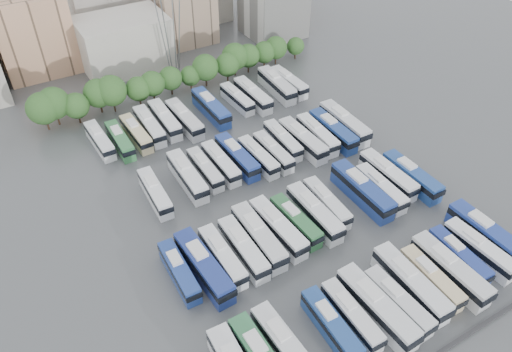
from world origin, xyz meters
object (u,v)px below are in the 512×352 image
bus_r1_s13 (412,176)px  bus_r3_s7 (211,108)px  bus_r0_s12 (479,249)px  bus_r1_s7 (314,213)px  bus_r1_s10 (362,190)px  bus_r3_s2 (136,133)px  bus_r0_s8 (410,283)px  bus_r1_s6 (296,221)px  bus_r0_s7 (398,302)px  bus_r2_s8 (273,152)px  bus_r2_s13 (344,123)px  bus_r3_s10 (253,95)px  bus_r0_s13 (486,234)px  bus_r3_s13 (289,82)px  bus_r0_s10 (450,270)px  bus_r1_s1 (204,266)px  bus_r1_s8 (327,203)px  bus_r0_s4 (331,325)px  bus_r1_s2 (222,257)px  bus_r0_s11 (459,256)px  bus_r2_s9 (283,140)px  bus_r2_s5 (221,163)px  bus_r3_s4 (165,119)px  bus_r1_s0 (179,271)px  bus_r3_s12 (277,85)px  bus_r2_s11 (317,134)px  bus_r2_s6 (237,156)px  bus_r1_s12 (388,175)px  bus_r3_s5 (184,119)px  bus_r1_s11 (381,188)px  bus_r1_s4 (259,236)px  bus_r3_s3 (149,126)px  bus_r2_s12 (333,131)px  bus_r2_s7 (258,157)px  bus_r0_s5 (351,315)px  bus_r1_s5 (278,228)px  bus_r0_s6 (377,307)px  bus_r2_s4 (205,169)px  bus_r1_s3 (243,248)px  bus_r2_s3 (187,176)px  bus_r3_s9 (237,98)px  bus_r2_s10 (303,140)px  bus_r3_s0 (100,140)px

bus_r1_s13 → bus_r3_s7: bus_r3_s7 is taller
bus_r0_s12 → bus_r1_s7: 24.73m
bus_r1_s10 → bus_r3_s2: 44.12m
bus_r0_s8 → bus_r1_s10: size_ratio=0.97×
bus_r3_s2 → bus_r1_s6: bearing=-71.8°
bus_r0_s7 → bus_r2_s8: 36.58m
bus_r2_s13 → bus_r3_s10: size_ratio=1.08×
bus_r0_s13 → bus_r3_s13: size_ratio=1.12×
bus_r3_s2 → bus_r1_s10: bearing=-55.3°
bus_r0_s8 → bus_r0_s10: bearing=-8.0°
bus_r1_s1 → bus_r1_s8: bearing=2.5°
bus_r0_s4 → bus_r1_s2: (-6.69, 17.15, 0.05)m
bus_r0_s7 → bus_r0_s11: (13.19, 1.54, -0.08)m
bus_r2_s9 → bus_r2_s8: bearing=-145.7°
bus_r2_s5 → bus_r3_s4: bearing=100.2°
bus_r1_s0 → bus_r3_s12: bus_r3_s12 is taller
bus_r2_s11 → bus_r2_s6: bearing=177.1°
bus_r1_s12 → bus_r3_s5: 40.92m
bus_r1_s6 → bus_r3_s12: bearing=59.1°
bus_r1_s11 → bus_r3_s4: (-23.30, 37.63, 0.15)m
bus_r2_s5 → bus_r3_s10: bus_r3_s10 is taller
bus_r1_s4 → bus_r3_s3: (-3.32, 36.42, -0.15)m
bus_r0_s13 → bus_r2_s11: (-6.47, 34.36, -0.23)m
bus_r2_s11 → bus_r3_s4: bearing=142.7°
bus_r0_s7 → bus_r1_s4: 21.77m
bus_r2_s6 → bus_r2_s11: bearing=-7.3°
bus_r1_s13 → bus_r2_s12: bearing=100.5°
bus_r0_s10 → bus_r3_s12: bearing=82.9°
bus_r1_s6 → bus_r2_s7: bearing=76.2°
bus_r0_s5 → bus_r1_s10: bus_r1_s10 is taller
bus_r1_s5 → bus_r2_s9: size_ratio=1.13×
bus_r0_s6 → bus_r1_s1: 24.13m
bus_r2_s8 → bus_r3_s10: bus_r3_s10 is taller
bus_r0_s6 → bus_r2_s4: bus_r0_s6 is taller
bus_r1_s3 → bus_r2_s3: 19.32m
bus_r3_s7 → bus_r3_s10: bearing=0.1°
bus_r1_s8 → bus_r2_s7: size_ratio=1.01×
bus_r2_s6 → bus_r2_s7: bus_r2_s6 is taller
bus_r1_s12 → bus_r3_s2: bus_r1_s12 is taller
bus_r1_s7 → bus_r3_s9: bus_r1_s7 is taller
bus_r2_s4 → bus_r3_s12: bus_r3_s12 is taller
bus_r1_s4 → bus_r1_s11: (23.43, -0.71, -0.27)m
bus_r2_s13 → bus_r3_s5: size_ratio=1.07×
bus_r0_s6 → bus_r2_s3: (-10.13, 37.23, -0.14)m
bus_r2_s11 → bus_r3_s7: bus_r3_s7 is taller
bus_r1_s4 → bus_r1_s11: bus_r1_s4 is taller
bus_r2_s12 → bus_r3_s5: bus_r2_s12 is taller
bus_r1_s1 → bus_r3_s3: bearing=77.8°
bus_r3_s5 → bus_r3_s3: bearing=165.9°
bus_r2_s10 → bus_r3_s0: (-32.96, 19.63, -0.24)m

